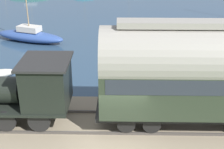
# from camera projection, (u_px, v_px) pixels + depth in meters

# --- Properties ---
(ground_plane) EXTENTS (200.00, 200.00, 0.00)m
(ground_plane) POSITION_uv_depth(u_px,v_px,m) (115.00, 145.00, 13.17)
(ground_plane) COLOR #476033
(rail_embankment) EXTENTS (4.97, 56.00, 0.55)m
(rail_embankment) POSITION_uv_depth(u_px,v_px,m) (115.00, 127.00, 14.03)
(rail_embankment) COLOR gray
(rail_embankment) RESTS_ON ground
(steam_locomotive) EXTENTS (2.34, 5.79, 3.20)m
(steam_locomotive) POSITION_uv_depth(u_px,v_px,m) (20.00, 88.00, 13.31)
(steam_locomotive) COLOR black
(steam_locomotive) RESTS_ON rail_embankment
(passenger_coach) EXTENTS (2.62, 8.49, 4.56)m
(passenger_coach) POSITION_uv_depth(u_px,v_px,m) (199.00, 71.00, 12.82)
(passenger_coach) COLOR black
(passenger_coach) RESTS_ON rail_embankment
(sailboat_blue) EXTENTS (3.57, 6.34, 9.30)m
(sailboat_blue) POSITION_uv_depth(u_px,v_px,m) (30.00, 35.00, 25.76)
(sailboat_blue) COLOR #335199
(sailboat_blue) RESTS_ON harbor_water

